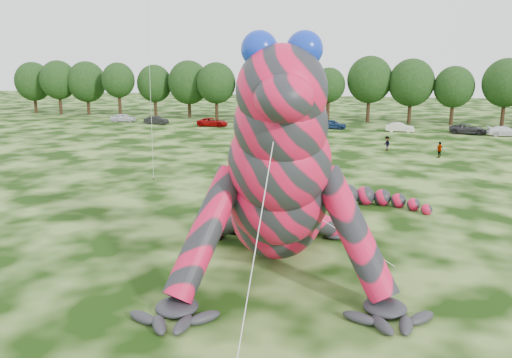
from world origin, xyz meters
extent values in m
plane|color=#16330A|center=(0.00, 0.00, 0.00)|extent=(240.00, 240.00, 0.00)
cylinder|color=silver|center=(-8.34, 11.63, 8.94)|extent=(0.02, 0.02, 18.26)
cylinder|color=#382314|center=(-9.21, 13.28, 0.12)|extent=(0.08, 0.08, 0.24)
imported|color=silver|center=(-31.30, 49.77, 0.68)|extent=(4.26, 2.39, 1.37)
imported|color=black|center=(-24.78, 48.19, 0.62)|extent=(3.80, 1.39, 1.24)
imported|color=#8D0606|center=(-15.35, 47.71, 0.66)|extent=(4.81, 2.38, 1.31)
imported|color=silver|center=(-8.16, 47.34, 0.74)|extent=(5.37, 2.89, 1.48)
imported|color=navy|center=(2.54, 49.06, 0.69)|extent=(4.14, 1.93, 1.37)
imported|color=silver|center=(12.01, 47.98, 0.64)|extent=(3.89, 1.36, 1.28)
imported|color=#29282B|center=(20.90, 48.01, 0.67)|extent=(5.07, 2.74, 1.35)
imported|color=white|center=(25.33, 46.94, 0.65)|extent=(4.53, 1.93, 1.30)
imported|color=gray|center=(15.13, 29.19, 0.82)|extent=(0.96, 0.97, 1.65)
imported|color=gray|center=(1.32, 16.99, 0.88)|extent=(0.60, 1.66, 1.76)
imported|color=gray|center=(-3.05, 26.91, 0.83)|extent=(0.96, 1.02, 1.67)
imported|color=gray|center=(9.95, 32.27, 0.80)|extent=(0.96, 1.18, 1.59)
camera|label=1|loc=(8.46, -24.12, 9.69)|focal=35.00mm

